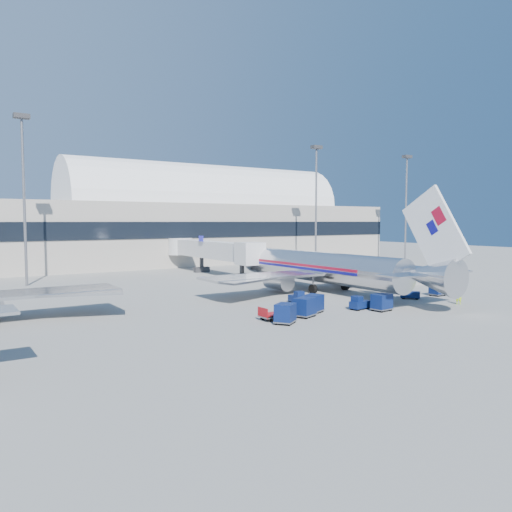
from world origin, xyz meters
TOP-DOWN VIEW (x-y plane):
  - ground at (0.00, 0.00)m, footprint 260.00×260.00m
  - terminal at (-13.60, 55.96)m, footprint 170.00×28.15m
  - airliner_main at (10.00, 4.51)m, footprint 32.00×37.26m
  - jetbridge_near at (7.60, 30.81)m, footprint 4.40×27.50m
  - mast_west at (-20.00, 30.00)m, footprint 2.00×1.20m
  - mast_east at (30.00, 30.00)m, footprint 2.00×1.20m
  - mast_far_east at (55.00, 30.00)m, footprint 2.00×1.20m
  - barrier_near at (18.00, 2.00)m, footprint 3.00×0.55m
  - barrier_mid at (21.30, 2.00)m, footprint 3.00×0.55m
  - barrier_far at (24.60, 2.00)m, footprint 3.00×0.55m
  - tug_lead at (4.23, -7.34)m, footprint 2.21×1.32m
  - tug_right at (13.76, -5.52)m, footprint 2.06×2.27m
  - tug_left at (1.47, -1.08)m, footprint 1.18×2.09m
  - cart_train_a at (-0.65, -6.25)m, footprint 2.38×2.15m
  - cart_train_b at (-2.62, -7.42)m, footprint 2.39×2.13m
  - cart_train_c at (-5.84, -8.85)m, footprint 2.43×2.32m
  - cart_solo_near at (5.50, -9.07)m, footprint 2.00×1.61m
  - cart_solo_far at (18.32, -5.79)m, footprint 1.80×1.39m
  - cart_open_red at (-5.80, -6.98)m, footprint 2.19×1.55m
  - ramp_worker at (15.08, -10.75)m, footprint 0.68×0.75m

SIDE VIEW (x-z plane):
  - ground at x=0.00m, z-range 0.00..0.00m
  - cart_open_red at x=-5.80m, z-range 0.13..0.71m
  - barrier_near at x=18.00m, z-range 0.00..0.90m
  - barrier_mid at x=21.30m, z-range 0.00..0.90m
  - barrier_far at x=24.60m, z-range 0.00..0.90m
  - tug_left at x=1.47m, z-range -0.06..1.25m
  - tug_right at x=13.76m, z-range -0.06..1.28m
  - tug_lead at x=4.23m, z-range -0.06..1.30m
  - cart_solo_far at x=18.32m, z-range 0.05..1.63m
  - ramp_worker at x=15.08m, z-range 0.00..1.73m
  - cart_solo_near at x=5.50m, z-range 0.06..1.69m
  - cart_train_c at x=-5.84m, z-range 0.06..1.76m
  - cart_train_a at x=-0.65m, z-range 0.06..1.77m
  - cart_train_b at x=-2.62m, z-range 0.06..1.81m
  - airliner_main at x=10.00m, z-range -3.11..8.96m
  - jetbridge_near at x=7.60m, z-range 0.80..7.05m
  - terminal at x=-13.60m, z-range -2.98..18.02m
  - mast_west at x=-20.00m, z-range 3.49..26.09m
  - mast_east at x=30.00m, z-range 3.49..26.09m
  - mast_far_east at x=55.00m, z-range 3.49..26.09m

